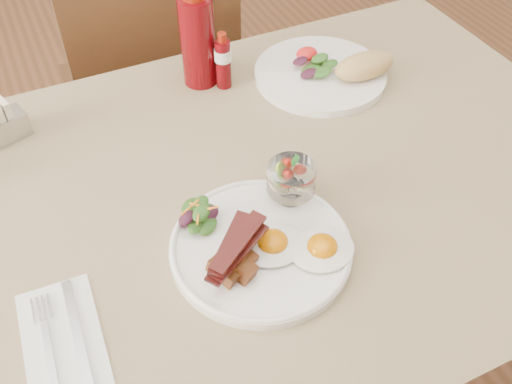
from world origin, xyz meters
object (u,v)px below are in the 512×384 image
object	(u,v)px
main_plate	(261,248)
fruit_cup	(291,179)
second_plate	(330,71)
table	(256,218)
hot_sauce_bottle	(223,61)
sugar_caddy	(1,124)
chair_far	(154,88)
ketchup_bottle	(198,40)

from	to	relation	value
main_plate	fruit_cup	size ratio (longest dim) A/B	3.48
fruit_cup	main_plate	bearing A→B (deg)	-141.48
second_plate	table	bearing A→B (deg)	-141.36
hot_sauce_bottle	sugar_caddy	xyz separation A→B (m)	(-0.43, 0.02, -0.03)
table	second_plate	bearing A→B (deg)	38.64
table	sugar_caddy	bearing A→B (deg)	140.31
chair_far	fruit_cup	size ratio (longest dim) A/B	11.55
second_plate	hot_sauce_bottle	size ratio (longest dim) A/B	2.32
sugar_caddy	ketchup_bottle	bearing A→B (deg)	-14.00
sugar_caddy	second_plate	bearing A→B (deg)	-24.44
fruit_cup	sugar_caddy	world-z (taller)	fruit_cup
chair_far	sugar_caddy	distance (m)	0.58
main_plate	hot_sauce_bottle	distance (m)	0.44
main_plate	hot_sauce_bottle	bearing A→B (deg)	74.49
table	hot_sauce_bottle	world-z (taller)	hot_sauce_bottle
chair_far	sugar_caddy	xyz separation A→B (m)	(-0.37, -0.36, 0.26)
hot_sauce_bottle	fruit_cup	bearing A→B (deg)	-95.19
chair_far	fruit_cup	distance (m)	0.79
sugar_caddy	main_plate	bearing A→B (deg)	-71.02
chair_far	hot_sauce_bottle	xyz separation A→B (m)	(0.06, -0.37, 0.29)
main_plate	sugar_caddy	world-z (taller)	sugar_caddy
table	fruit_cup	distance (m)	0.17
fruit_cup	second_plate	size ratio (longest dim) A/B	0.29
main_plate	ketchup_bottle	world-z (taller)	ketchup_bottle
ketchup_bottle	sugar_caddy	bearing A→B (deg)	-177.43
table	main_plate	size ratio (longest dim) A/B	4.75
sugar_caddy	hot_sauce_bottle	bearing A→B (deg)	-18.99
ketchup_bottle	sugar_caddy	world-z (taller)	ketchup_bottle
fruit_cup	ketchup_bottle	world-z (taller)	ketchup_bottle
ketchup_bottle	sugar_caddy	size ratio (longest dim) A/B	2.14
ketchup_bottle	sugar_caddy	distance (m)	0.40
main_plate	chair_far	bearing A→B (deg)	86.07
table	ketchup_bottle	xyz separation A→B (m)	(0.03, 0.33, 0.19)
chair_far	main_plate	bearing A→B (deg)	-93.93
table	second_plate	distance (m)	0.37
chair_far	second_plate	xyz separation A→B (m)	(0.27, -0.44, 0.25)
main_plate	hot_sauce_bottle	world-z (taller)	hot_sauce_bottle
main_plate	ketchup_bottle	bearing A→B (deg)	80.09
second_plate	ketchup_bottle	bearing A→B (deg)	156.66
main_plate	fruit_cup	world-z (taller)	fruit_cup
fruit_cup	second_plate	world-z (taller)	fruit_cup
ketchup_bottle	table	bearing A→B (deg)	-94.51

